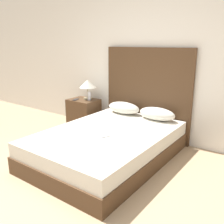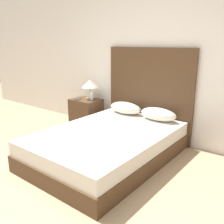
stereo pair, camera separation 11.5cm
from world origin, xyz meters
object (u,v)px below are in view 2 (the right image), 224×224
Objects in this scene: phone_on_nightstand at (78,99)px; nightstand at (86,114)px; bed at (107,145)px; phone_on_bed at (104,136)px; table_lamp at (90,84)px.

nightstand is at bearing 48.18° from phone_on_nightstand.
phone_on_bed reaches higher than bed.
nightstand is 1.59× the size of table_lamp.
bed is 3.75× the size of nightstand.
bed is at bearing -33.79° from nightstand.
table_lamp is at bearing 55.16° from phone_on_nightstand.
phone_on_nightstand reaches higher than nightstand.
bed is at bearing -28.04° from phone_on_nightstand.
bed is at bearing 116.92° from phone_on_bed.
phone_on_nightstand is at bearing 151.96° from bed.
bed is 13.07× the size of phone_on_nightstand.
phone_on_nightstand reaches higher than phone_on_bed.
table_lamp reaches higher than nightstand.
table_lamp is (-1.10, 0.84, 0.64)m from bed.
table_lamp is 2.19× the size of phone_on_nightstand.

